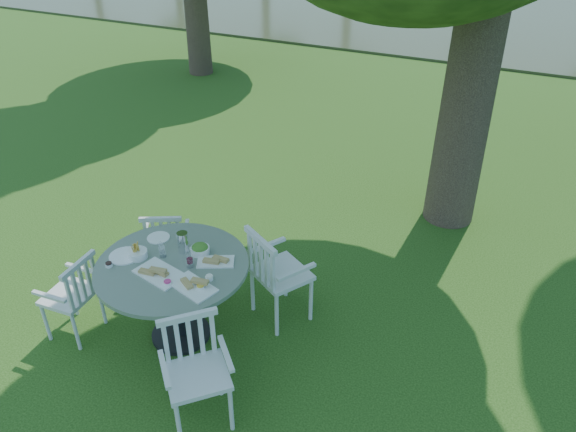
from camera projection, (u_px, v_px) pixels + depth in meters
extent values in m
plane|color=#15380B|center=(280.00, 292.00, 5.98)|extent=(140.00, 140.00, 0.00)
cylinder|color=black|center=(181.00, 333.00, 5.43)|extent=(0.56, 0.56, 0.04)
cylinder|color=black|center=(177.00, 301.00, 5.22)|extent=(0.12, 0.12, 0.78)
cylinder|color=slate|center=(172.00, 266.00, 5.00)|extent=(1.37, 1.37, 0.04)
cylinder|color=silver|center=(311.00, 300.00, 5.50)|extent=(0.04, 0.04, 0.50)
cylinder|color=silver|center=(286.00, 276.00, 5.82)|extent=(0.04, 0.04, 0.50)
cylinder|color=silver|center=(277.00, 315.00, 5.31)|extent=(0.04, 0.04, 0.50)
cylinder|color=silver|center=(253.00, 290.00, 5.63)|extent=(0.04, 0.04, 0.50)
cube|color=silver|center=(281.00, 273.00, 5.42)|extent=(0.68, 0.67, 0.04)
cube|color=silver|center=(261.00, 261.00, 5.19)|extent=(0.46, 0.30, 0.51)
cylinder|color=silver|center=(188.00, 249.00, 6.31)|extent=(0.03, 0.03, 0.42)
cylinder|color=silver|center=(155.00, 249.00, 6.30)|extent=(0.03, 0.03, 0.42)
cylinder|color=silver|center=(185.00, 267.00, 6.03)|extent=(0.03, 0.03, 0.42)
cylinder|color=silver|center=(150.00, 267.00, 6.01)|extent=(0.03, 0.03, 0.42)
cube|color=silver|center=(167.00, 241.00, 6.04)|extent=(0.56, 0.54, 0.04)
cube|color=silver|center=(162.00, 235.00, 5.78)|extent=(0.40, 0.23, 0.43)
cylinder|color=silver|center=(73.00, 297.00, 5.58)|extent=(0.03, 0.03, 0.43)
cylinder|color=silver|center=(46.00, 322.00, 5.28)|extent=(0.03, 0.03, 0.43)
cylinder|color=silver|center=(102.00, 306.00, 5.48)|extent=(0.03, 0.03, 0.43)
cylinder|color=silver|center=(76.00, 332.00, 5.17)|extent=(0.03, 0.03, 0.43)
cube|color=silver|center=(69.00, 295.00, 5.25)|extent=(0.43, 0.47, 0.04)
cube|color=silver|center=(82.00, 283.00, 5.08)|extent=(0.06, 0.45, 0.44)
cylinder|color=silver|center=(179.00, 424.00, 4.30)|extent=(0.04, 0.04, 0.47)
cylinder|color=silver|center=(231.00, 409.00, 4.41)|extent=(0.04, 0.04, 0.47)
cylinder|color=silver|center=(170.00, 388.00, 4.59)|extent=(0.04, 0.04, 0.47)
cylinder|color=silver|center=(220.00, 375.00, 4.71)|extent=(0.04, 0.04, 0.47)
cube|color=silver|center=(197.00, 376.00, 4.37)|extent=(0.65, 0.65, 0.04)
cube|color=silver|center=(190.00, 338.00, 4.42)|extent=(0.37, 0.36, 0.48)
cube|color=white|center=(160.00, 274.00, 4.86)|extent=(0.49, 0.36, 0.02)
cube|color=white|center=(193.00, 287.00, 4.71)|extent=(0.45, 0.34, 0.02)
cube|color=white|center=(216.00, 262.00, 5.01)|extent=(0.38, 0.31, 0.01)
cylinder|color=white|center=(125.00, 256.00, 5.09)|extent=(0.28, 0.28, 0.01)
cylinder|color=white|center=(158.00, 238.00, 5.34)|extent=(0.22, 0.22, 0.01)
cylinder|color=white|center=(138.00, 254.00, 5.06)|extent=(0.18, 0.18, 0.07)
cylinder|color=white|center=(200.00, 250.00, 5.12)|extent=(0.18, 0.18, 0.06)
cylinder|color=silver|center=(183.00, 242.00, 5.10)|extent=(0.10, 0.10, 0.20)
cylinder|color=white|center=(189.00, 258.00, 4.91)|extent=(0.07, 0.07, 0.19)
cylinder|color=white|center=(161.00, 248.00, 5.12)|extent=(0.06, 0.06, 0.10)
cylinder|color=white|center=(162.00, 252.00, 5.06)|extent=(0.06, 0.06, 0.11)
cylinder|color=white|center=(168.00, 283.00, 4.74)|extent=(0.07, 0.07, 0.03)
cylinder|color=white|center=(201.00, 287.00, 4.69)|extent=(0.07, 0.07, 0.03)
cylinder|color=white|center=(209.00, 278.00, 4.80)|extent=(0.07, 0.07, 0.03)
cylinder|color=white|center=(109.00, 265.00, 4.96)|extent=(0.07, 0.07, 0.03)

